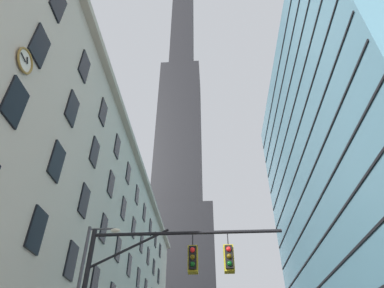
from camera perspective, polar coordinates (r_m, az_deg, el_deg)
The scene contains 4 objects.
station_building at distance 38.54m, azimuth -21.98°, elevation -17.48°, with size 14.42×63.19×25.31m.
dark_skyscraper at distance 126.71m, azimuth -2.26°, elevation -3.80°, with size 24.43×24.43×232.57m.
glass_office_midrise at distance 52.72m, azimuth 27.96°, elevation -4.24°, with size 18.37×48.91×52.34m.
traffic_signal_mast at distance 13.89m, azimuth -4.70°, elevation -21.89°, with size 7.99×0.63×6.96m.
Camera 1 is at (-2.01, -7.74, 1.57)m, focal length 31.19 mm.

